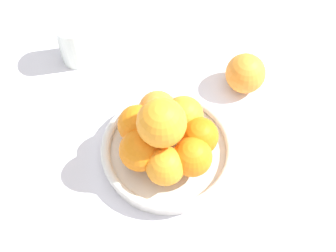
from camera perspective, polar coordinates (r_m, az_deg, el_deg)
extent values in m
plane|color=silver|center=(0.86, 0.00, -3.60)|extent=(4.00, 4.00, 0.00)
cylinder|color=silver|center=(0.85, 0.00, -3.29)|extent=(0.23, 0.23, 0.02)
torus|color=silver|center=(0.83, 0.00, -2.71)|extent=(0.24, 0.24, 0.02)
sphere|color=orange|center=(0.78, 2.97, -3.78)|extent=(0.07, 0.07, 0.07)
sphere|color=orange|center=(0.80, 3.87, -1.25)|extent=(0.07, 0.07, 0.07)
sphere|color=orange|center=(0.82, 1.96, 1.32)|extent=(0.07, 0.07, 0.07)
sphere|color=orange|center=(0.82, -1.26, 1.98)|extent=(0.07, 0.07, 0.07)
sphere|color=orange|center=(0.81, -3.72, 0.17)|extent=(0.07, 0.07, 0.07)
sphere|color=orange|center=(0.78, -3.40, -2.98)|extent=(0.07, 0.07, 0.07)
sphere|color=orange|center=(0.77, -0.34, -4.91)|extent=(0.07, 0.07, 0.07)
sphere|color=orange|center=(0.74, -0.78, 0.41)|extent=(0.08, 0.08, 0.08)
sphere|color=orange|center=(0.92, 9.42, 6.35)|extent=(0.08, 0.08, 0.08)
cylinder|color=silver|center=(0.96, -11.32, 10.00)|extent=(0.07, 0.07, 0.10)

